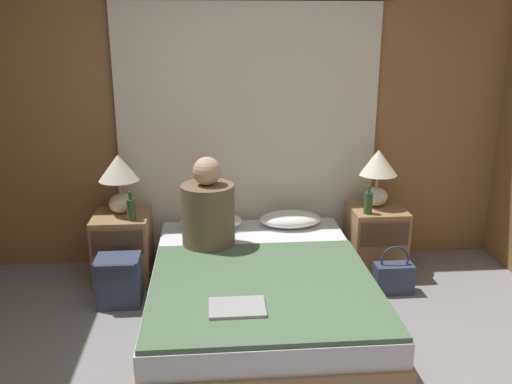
{
  "coord_description": "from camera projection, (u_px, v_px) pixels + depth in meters",
  "views": [
    {
      "loc": [
        -0.3,
        -2.39,
        1.94
      ],
      "look_at": [
        0.0,
        1.22,
        0.83
      ],
      "focal_mm": 38.0,
      "sensor_mm": 36.0,
      "label": 1
    }
  ],
  "objects": [
    {
      "name": "wall_back",
      "position": [
        248.0,
        115.0,
        4.43
      ],
      "size": [
        4.4,
        0.06,
        2.5
      ],
      "color": "olive",
      "rests_on": "ground_plane"
    },
    {
      "name": "curtain_panel",
      "position": [
        248.0,
        137.0,
        4.42
      ],
      "size": [
        2.31,
        0.02,
        2.16
      ],
      "color": "silver",
      "rests_on": "ground_plane"
    },
    {
      "name": "bed",
      "position": [
        260.0,
        295.0,
        3.69
      ],
      "size": [
        1.47,
        1.97,
        0.38
      ],
      "color": "#99754C",
      "rests_on": "ground_plane"
    },
    {
      "name": "nightstand_left",
      "position": [
        123.0,
        247.0,
        4.27
      ],
      "size": [
        0.43,
        0.46,
        0.54
      ],
      "color": "#937047",
      "rests_on": "ground_plane"
    },
    {
      "name": "nightstand_right",
      "position": [
        375.0,
        239.0,
        4.44
      ],
      "size": [
        0.43,
        0.46,
        0.54
      ],
      "color": "#937047",
      "rests_on": "ground_plane"
    },
    {
      "name": "lamp_left",
      "position": [
        119.0,
        176.0,
        4.16
      ],
      "size": [
        0.31,
        0.31,
        0.46
      ],
      "color": "silver",
      "rests_on": "nightstand_left"
    },
    {
      "name": "lamp_right",
      "position": [
        378.0,
        170.0,
        4.33
      ],
      "size": [
        0.31,
        0.31,
        0.46
      ],
      "color": "silver",
      "rests_on": "nightstand_right"
    },
    {
      "name": "pillow_left",
      "position": [
        211.0,
        221.0,
        4.35
      ],
      "size": [
        0.5,
        0.31,
        0.12
      ],
      "color": "white",
      "rests_on": "bed"
    },
    {
      "name": "pillow_right",
      "position": [
        290.0,
        219.0,
        4.4
      ],
      "size": [
        0.5,
        0.31,
        0.12
      ],
      "color": "white",
      "rests_on": "bed"
    },
    {
      "name": "blanket_on_bed",
      "position": [
        264.0,
        286.0,
        3.36
      ],
      "size": [
        1.41,
        1.33,
        0.03
      ],
      "color": "#4C6B4C",
      "rests_on": "bed"
    },
    {
      "name": "person_left_in_bed",
      "position": [
        208.0,
        211.0,
        3.93
      ],
      "size": [
        0.39,
        0.39,
        0.68
      ],
      "color": "brown",
      "rests_on": "bed"
    },
    {
      "name": "beer_bottle_on_left_stand",
      "position": [
        131.0,
        209.0,
        4.06
      ],
      "size": [
        0.06,
        0.06,
        0.22
      ],
      "color": "#2D4C28",
      "rests_on": "nightstand_left"
    },
    {
      "name": "beer_bottle_on_right_stand",
      "position": [
        368.0,
        202.0,
        4.2
      ],
      "size": [
        0.07,
        0.07,
        0.23
      ],
      "color": "#2D4C28",
      "rests_on": "nightstand_right"
    },
    {
      "name": "laptop_on_bed",
      "position": [
        237.0,
        307.0,
        3.06
      ],
      "size": [
        0.32,
        0.23,
        0.02
      ],
      "color": "#9EA0A5",
      "rests_on": "blanket_on_bed"
    },
    {
      "name": "backpack_on_floor",
      "position": [
        119.0,
        278.0,
        3.9
      ],
      "size": [
        0.31,
        0.27,
        0.37
      ],
      "color": "#333D56",
      "rests_on": "ground_plane"
    },
    {
      "name": "handbag_on_floor",
      "position": [
        393.0,
        277.0,
        4.1
      ],
      "size": [
        0.29,
        0.15,
        0.38
      ],
      "color": "#333D56",
      "rests_on": "ground_plane"
    }
  ]
}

